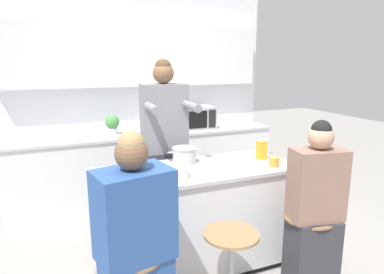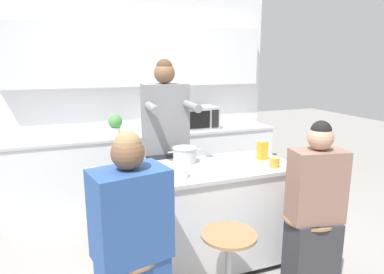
# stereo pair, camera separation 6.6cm
# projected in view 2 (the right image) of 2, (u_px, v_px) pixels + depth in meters

# --- Properties ---
(ground_plane) EXTENTS (16.00, 16.00, 0.00)m
(ground_plane) POSITION_uv_depth(u_px,v_px,m) (195.00, 266.00, 3.00)
(ground_plane) COLOR gray
(wall_back) EXTENTS (3.55, 0.22, 2.70)m
(wall_back) POSITION_uv_depth(u_px,v_px,m) (141.00, 78.00, 4.40)
(wall_back) COLOR white
(wall_back) RESTS_ON ground_plane
(back_counter) EXTENTS (3.30, 0.64, 0.90)m
(back_counter) POSITION_uv_depth(u_px,v_px,m) (149.00, 166.00, 4.36)
(back_counter) COLOR silver
(back_counter) RESTS_ON ground_plane
(kitchen_island) EXTENTS (1.68, 0.68, 0.90)m
(kitchen_island) POSITION_uv_depth(u_px,v_px,m) (195.00, 218.00, 2.90)
(kitchen_island) COLOR black
(kitchen_island) RESTS_ON ground_plane
(bar_stool_center) EXTENTS (0.38, 0.38, 0.63)m
(bar_stool_center) POSITION_uv_depth(u_px,v_px,m) (228.00, 270.00, 2.36)
(bar_stool_center) COLOR #997047
(bar_stool_center) RESTS_ON ground_plane
(bar_stool_rightmost) EXTENTS (0.38, 0.38, 0.63)m
(bar_stool_rightmost) POSITION_uv_depth(u_px,v_px,m) (307.00, 251.00, 2.60)
(bar_stool_rightmost) COLOR #997047
(bar_stool_rightmost) RESTS_ON ground_plane
(person_cooking) EXTENTS (0.46, 0.60, 1.78)m
(person_cooking) POSITION_uv_depth(u_px,v_px,m) (166.00, 154.00, 3.29)
(person_cooking) COLOR #383842
(person_cooking) RESTS_ON ground_plane
(person_wrapped_blanket) EXTENTS (0.48, 0.37, 1.39)m
(person_wrapped_blanket) POSITION_uv_depth(u_px,v_px,m) (132.00, 252.00, 2.02)
(person_wrapped_blanket) COLOR #2D5193
(person_wrapped_blanket) RESTS_ON ground_plane
(person_seated_near) EXTENTS (0.41, 0.33, 1.36)m
(person_seated_near) POSITION_uv_depth(u_px,v_px,m) (314.00, 220.00, 2.50)
(person_seated_near) COLOR #333338
(person_seated_near) RESTS_ON ground_plane
(cooking_pot) EXTENTS (0.30, 0.21, 0.14)m
(cooking_pot) POSITION_uv_depth(u_px,v_px,m) (185.00, 155.00, 2.95)
(cooking_pot) COLOR #B7BABC
(cooking_pot) RESTS_ON kitchen_island
(fruit_bowl) EXTENTS (0.20, 0.20, 0.07)m
(fruit_bowl) POSITION_uv_depth(u_px,v_px,m) (175.00, 173.00, 2.59)
(fruit_bowl) COLOR white
(fruit_bowl) RESTS_ON kitchen_island
(coffee_cup_near) EXTENTS (0.11, 0.08, 0.08)m
(coffee_cup_near) POSITION_uv_depth(u_px,v_px,m) (275.00, 163.00, 2.83)
(coffee_cup_near) COLOR orange
(coffee_cup_near) RESTS_ON kitchen_island
(coffee_cup_far) EXTENTS (0.10, 0.07, 0.09)m
(coffee_cup_far) POSITION_uv_depth(u_px,v_px,m) (136.00, 179.00, 2.40)
(coffee_cup_far) COLOR white
(coffee_cup_far) RESTS_ON kitchen_island
(juice_carton) EXTENTS (0.07, 0.07, 0.18)m
(juice_carton) POSITION_uv_depth(u_px,v_px,m) (262.00, 150.00, 3.05)
(juice_carton) COLOR gold
(juice_carton) RESTS_ON kitchen_island
(microwave) EXTENTS (0.53, 0.34, 0.29)m
(microwave) POSITION_uv_depth(u_px,v_px,m) (196.00, 118.00, 4.41)
(microwave) COLOR #B2B5B7
(microwave) RESTS_ON back_counter
(potted_plant) EXTENTS (0.17, 0.17, 0.23)m
(potted_plant) POSITION_uv_depth(u_px,v_px,m) (115.00, 123.00, 4.09)
(potted_plant) COLOR beige
(potted_plant) RESTS_ON back_counter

